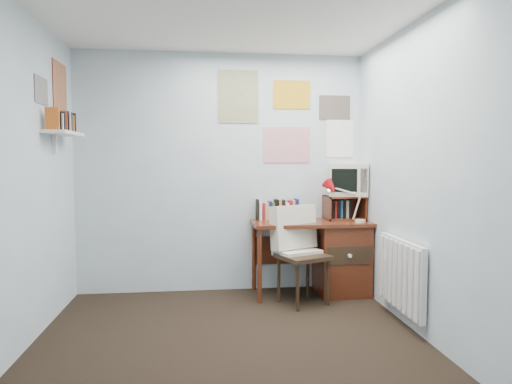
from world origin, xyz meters
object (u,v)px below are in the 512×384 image
desk_chair (303,257)px  wall_shelf (64,133)px  radiator (401,275)px  desk_lamp (361,203)px  crt_tv (348,178)px  tv_riser (344,208)px  desk (336,255)px

desk_chair → wall_shelf: size_ratio=1.48×
desk_chair → radiator: (0.70, -0.62, -0.04)m
desk_chair → desk_lamp: (0.62, 0.16, 0.49)m
desk_chair → desk_lamp: size_ratio=2.40×
desk_chair → wall_shelf: (-2.16, -0.07, 1.16)m
radiator → wall_shelf: bearing=169.1°
desk_lamp → radiator: bearing=-81.1°
crt_tv → wall_shelf: bearing=-155.7°
tv_riser → desk: bearing=-137.0°
crt_tv → desk_lamp: bearing=-66.1°
desk_chair → wall_shelf: 2.45m
crt_tv → wall_shelf: wall_shelf is taller
desk → radiator: 0.97m
desk_chair → crt_tv: 1.03m
desk_chair → radiator: size_ratio=1.15×
tv_riser → radiator: 1.15m
desk → desk_lamp: 0.60m
crt_tv → wall_shelf: (-2.73, -0.51, 0.42)m
desk → radiator: (0.29, -0.93, 0.01)m
tv_riser → wall_shelf: wall_shelf is taller
desk_chair → crt_tv: (0.57, 0.44, 0.74)m
tv_riser → crt_tv: (0.04, 0.02, 0.31)m
desk → wall_shelf: 2.87m
crt_tv → wall_shelf: 2.81m
desk_lamp → crt_tv: crt_tv is taller
desk_lamp → tv_riser: 0.27m
desk_lamp → tv_riser: (-0.09, 0.25, -0.07)m
tv_riser → wall_shelf: size_ratio=0.65×
tv_riser → wall_shelf: (-2.69, -0.49, 0.74)m
crt_tv → desk_chair: bearing=-129.2°
tv_riser → radiator: tv_riser is taller
wall_shelf → desk: bearing=8.4°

